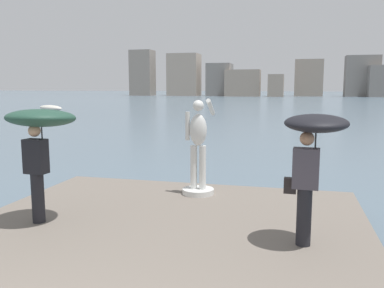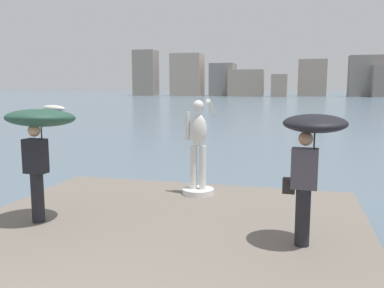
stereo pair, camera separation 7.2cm
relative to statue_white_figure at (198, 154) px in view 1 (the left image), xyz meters
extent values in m
plane|color=slate|center=(-0.09, 33.26, -1.30)|extent=(400.00, 400.00, 0.00)
cylinder|color=silver|center=(0.00, -0.01, -0.84)|extent=(0.70, 0.70, 0.12)
cylinder|color=silver|center=(-0.10, -0.01, -0.29)|extent=(0.15, 0.15, 0.97)
cylinder|color=silver|center=(0.10, -0.01, -0.29)|extent=(0.15, 0.15, 0.97)
ellipsoid|color=silver|center=(0.00, -0.01, 0.54)|extent=(0.38, 0.26, 0.70)
sphere|color=silver|center=(0.00, -0.01, 1.07)|extent=(0.24, 0.24, 0.24)
cylinder|color=silver|center=(-0.24, -0.01, 0.62)|extent=(0.10, 0.10, 0.62)
cylinder|color=silver|center=(0.22, 0.26, 1.02)|extent=(0.10, 0.59, 0.40)
cylinder|color=black|center=(-2.30, -2.54, -0.46)|extent=(0.22, 0.22, 0.88)
cube|color=black|center=(-2.30, -2.54, 0.28)|extent=(0.40, 0.27, 0.60)
sphere|color=tan|center=(-2.30, -2.54, 0.73)|extent=(0.21, 0.21, 0.21)
cylinder|color=#262626|center=(-2.17, -2.50, 0.60)|extent=(0.02, 0.02, 0.54)
ellipsoid|color=#234738|center=(-2.17, -2.50, 0.95)|extent=(1.23, 1.25, 0.36)
cylinder|color=black|center=(2.21, -2.49, -0.46)|extent=(0.22, 0.22, 0.88)
cube|color=#47424C|center=(2.21, -2.49, 0.28)|extent=(0.39, 0.26, 0.60)
sphere|color=#A87A5B|center=(2.21, -2.49, 0.73)|extent=(0.21, 0.21, 0.21)
cylinder|color=#262626|center=(2.33, -2.45, 0.61)|extent=(0.02, 0.02, 0.56)
ellipsoid|color=black|center=(2.33, -2.45, 0.95)|extent=(0.97, 0.99, 0.31)
cube|color=black|center=(1.99, -2.45, 0.00)|extent=(0.19, 0.11, 0.24)
ellipsoid|color=silver|center=(-25.21, 33.03, -0.98)|extent=(5.00, 3.82, 0.64)
cube|color=gray|center=(-43.17, 109.99, 5.53)|extent=(6.69, 5.62, 13.65)
cube|color=#A89989|center=(-30.09, 110.43, 4.88)|extent=(9.03, 7.16, 12.36)
cube|color=gray|center=(-19.31, 110.49, 3.39)|extent=(6.91, 7.70, 9.38)
cube|color=gray|center=(-12.09, 106.86, 2.40)|extent=(9.77, 4.43, 7.40)
cube|color=gray|center=(-2.84, 106.22, 1.71)|extent=(4.11, 7.16, 6.02)
cube|color=gray|center=(5.92, 113.65, 3.87)|extent=(7.78, 6.07, 10.34)
cube|color=gray|center=(19.98, 112.24, 4.27)|extent=(8.90, 4.80, 11.14)
camera|label=1|loc=(2.00, -8.59, 1.48)|focal=38.02mm
camera|label=2|loc=(2.07, -8.58, 1.48)|focal=38.02mm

